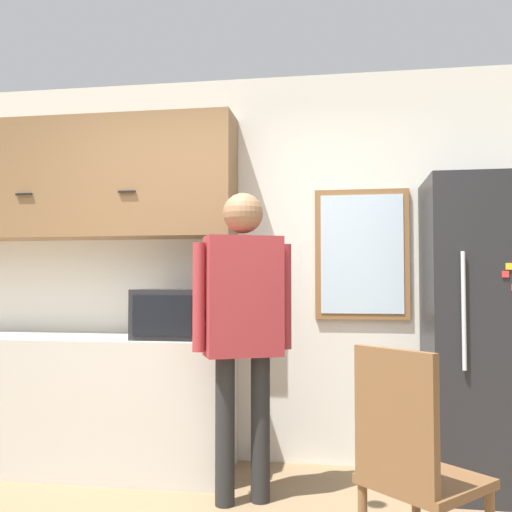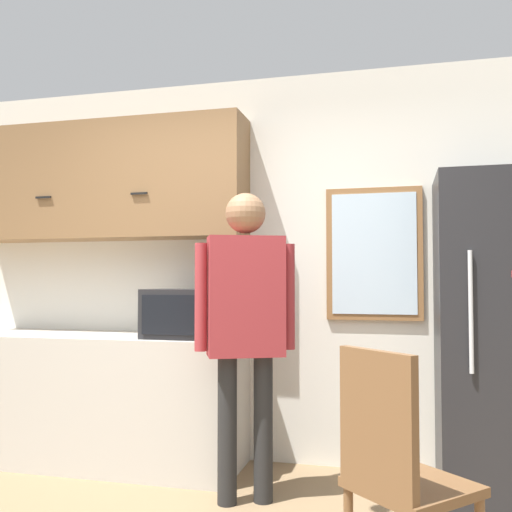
# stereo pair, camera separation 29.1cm
# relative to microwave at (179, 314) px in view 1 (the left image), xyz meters

# --- Properties ---
(back_wall) EXTENTS (6.00, 0.06, 2.70)m
(back_wall) POSITION_rel_microwave_xyz_m (0.40, 0.41, 0.31)
(back_wall) COLOR silver
(back_wall) RESTS_ON ground_plane
(counter) EXTENTS (2.12, 0.63, 0.88)m
(counter) POSITION_rel_microwave_xyz_m (-0.74, 0.06, -0.60)
(counter) COLOR #BCB7AD
(counter) RESTS_ON ground_plane
(upper_cabinets) EXTENTS (2.12, 0.37, 0.84)m
(upper_cabinets) POSITION_rel_microwave_xyz_m (-0.74, 0.20, 0.93)
(upper_cabinets) COLOR olive
(microwave) EXTENTS (0.54, 0.39, 0.32)m
(microwave) POSITION_rel_microwave_xyz_m (0.00, 0.00, 0.00)
(microwave) COLOR #232326
(microwave) RESTS_ON counter
(person) EXTENTS (0.54, 0.37, 1.76)m
(person) POSITION_rel_microwave_xyz_m (0.49, -0.37, 0.04)
(person) COLOR black
(person) RESTS_ON ground_plane
(refrigerator) EXTENTS (0.69, 0.67, 1.88)m
(refrigerator) POSITION_rel_microwave_xyz_m (1.91, 0.05, -0.10)
(refrigerator) COLOR #232326
(refrigerator) RESTS_ON ground_plane
(chair) EXTENTS (0.60, 0.60, 0.98)m
(chair) POSITION_rel_microwave_xyz_m (1.33, -1.17, -0.51)
(chair) COLOR brown
(chair) RESTS_ON ground_plane
(window) EXTENTS (0.63, 0.05, 0.89)m
(window) POSITION_rel_microwave_xyz_m (1.18, 0.37, 0.40)
(window) COLOR olive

